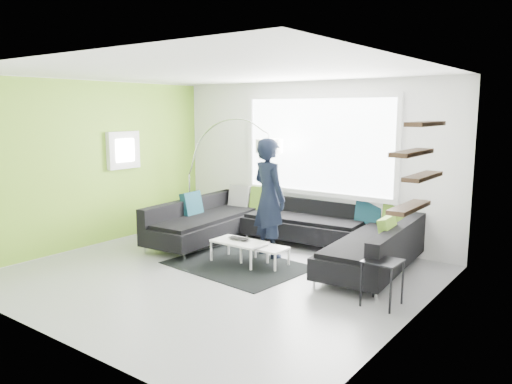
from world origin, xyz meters
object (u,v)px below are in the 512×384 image
(arc_lamp, at_px, (189,174))
(laptop, at_px, (237,239))
(person, at_px, (269,198))
(coffee_table, at_px, (252,253))
(side_table, at_px, (382,283))
(sectional_sofa, at_px, (283,232))

(arc_lamp, height_order, laptop, arc_lamp)
(person, bearing_deg, coffee_table, 113.34)
(coffee_table, xyz_separation_m, side_table, (2.22, -0.37, 0.11))
(sectional_sofa, distance_m, arc_lamp, 2.52)
(coffee_table, xyz_separation_m, arc_lamp, (-2.30, 1.05, 0.91))
(side_table, bearing_deg, arc_lamp, 162.56)
(sectional_sofa, bearing_deg, laptop, -118.26)
(coffee_table, relative_size, arc_lamp, 0.48)
(arc_lamp, distance_m, person, 2.33)
(side_table, height_order, laptop, side_table)
(side_table, bearing_deg, laptop, 172.76)
(coffee_table, xyz_separation_m, laptop, (-0.23, -0.06, 0.18))
(coffee_table, bearing_deg, arc_lamp, 155.76)
(sectional_sofa, height_order, laptop, sectional_sofa)
(coffee_table, distance_m, arc_lamp, 2.68)
(person, relative_size, laptop, 5.31)
(side_table, bearing_deg, coffee_table, 170.43)
(arc_lamp, bearing_deg, person, -15.84)
(sectional_sofa, relative_size, coffee_table, 3.99)
(sectional_sofa, relative_size, arc_lamp, 1.92)
(coffee_table, xyz_separation_m, person, (-0.03, 0.50, 0.77))
(sectional_sofa, relative_size, person, 2.22)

